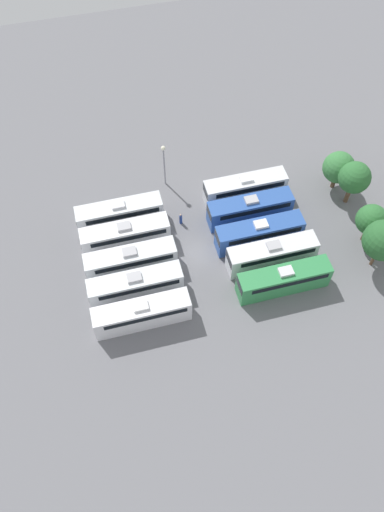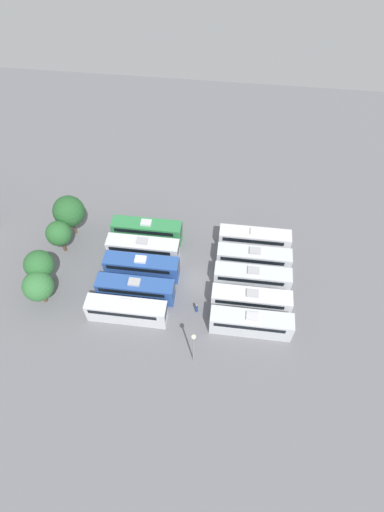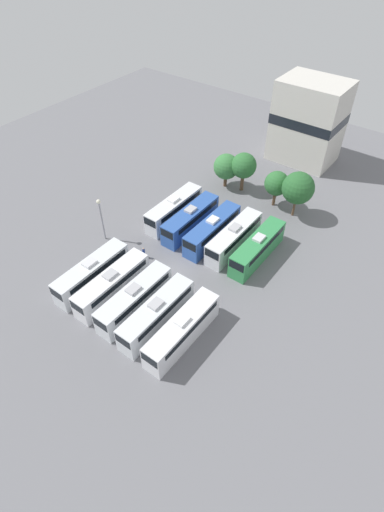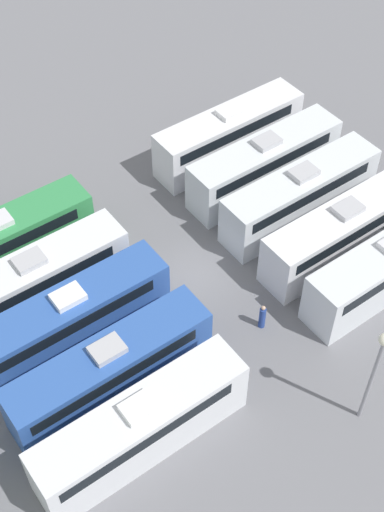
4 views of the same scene
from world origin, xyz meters
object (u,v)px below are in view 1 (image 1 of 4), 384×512
tree_2 (371,220)px  light_pole (164,158)px  bus_3 (136,285)px  tree_0 (339,167)px  bus_4 (142,313)px  worker_person (181,219)px  bus_6 (250,209)px  bus_9 (284,279)px  bus_5 (245,188)px  tree_1 (354,178)px  tree_3 (383,240)px  bus_8 (272,254)px  bus_0 (120,213)px  bus_7 (260,233)px  bus_2 (131,260)px  bus_1 (126,235)px

tree_2 → light_pole: bearing=-125.0°
bus_3 → tree_0: (-9.54, 28.39, 1.75)m
bus_4 → worker_person: bearing=149.3°
bus_6 → light_pole: (-8.39, -9.03, 2.81)m
bus_9 → light_pole: (-19.15, -9.51, 2.81)m
bus_3 → light_pole: size_ratio=1.59×
bus_6 → tree_0: tree_0 is taller
bus_3 → bus_9: bearing=78.1°
bus_5 → worker_person: 9.39m
tree_1 → tree_3: size_ratio=0.90×
bus_8 → worker_person: size_ratio=6.25×
bus_6 → tree_3: tree_3 is taller
bus_8 → tree_2: 12.39m
bus_0 → tree_1: (3.88, 28.99, 2.63)m
bus_6 → tree_2: size_ratio=1.84×
light_pole → tree_2: 26.40m
bus_9 → tree_3: size_ratio=1.47×
tree_0 → bus_7: bearing=-64.1°
bus_2 → worker_person: size_ratio=6.25×
bus_8 → bus_6: bearing=-177.1°
bus_0 → bus_4: same height
bus_7 → tree_2: (2.92, 12.65, 2.05)m
bus_7 → tree_3: size_ratio=1.47×
bus_3 → bus_5: (-10.74, 16.41, 0.00)m
bus_4 → bus_5: size_ratio=1.00×
bus_6 → bus_4: bearing=-55.5°
bus_6 → bus_7: same height
bus_1 → bus_4: same height
bus_6 → bus_9: (10.76, 0.48, 0.00)m
tree_1 → tree_3: bearing=-6.5°
bus_0 → tree_1: bearing=82.4°
bus_2 → bus_9: bearing=67.0°
bus_0 → tree_2: tree_2 is taller
bus_2 → tree_1: bearing=96.4°
tree_3 → light_pole: bearing=-131.8°
bus_3 → bus_7: size_ratio=1.00×
bus_3 → tree_2: bearing=91.1°
bus_9 → worker_person: size_ratio=6.25×
bus_4 → bus_9: bearing=90.6°
bus_3 → tree_2: tree_2 is taller
bus_2 → tree_3: 28.73m
bus_0 → bus_7: 17.36m
bus_1 → tree_2: tree_2 is taller
tree_3 → tree_2: bearing=170.6°
bus_8 → tree_3: 12.43m
bus_5 → tree_1: size_ratio=1.63×
bus_8 → worker_person: (-8.51, -8.98, -1.06)m
bus_3 → bus_5: same height
worker_person → tree_2: tree_2 is taller
bus_5 → bus_6: (3.45, -0.48, 0.00)m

